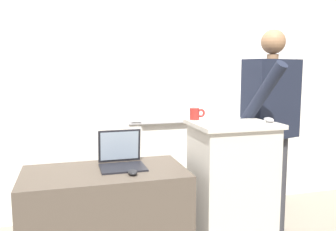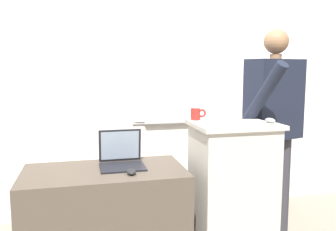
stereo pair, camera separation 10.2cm
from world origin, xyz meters
name	(u,v)px [view 1 (the left image)]	position (x,y,z in m)	size (l,w,h in m)	color
back_wall	(161,60)	(0.02, 1.36, 1.47)	(6.40, 0.17, 2.94)	silver
lectern_podium	(231,188)	(0.29, 0.36, 0.50)	(0.59, 0.49, 1.00)	#BCB7AD
side_desk	(106,220)	(-0.63, 0.41, 0.35)	(1.10, 0.59, 0.70)	#4C4238
person_presenter	(271,119)	(0.71, 0.53, 0.98)	(0.62, 0.63, 1.69)	#333338
laptop	(121,156)	(-0.50, 0.51, 0.77)	(0.31, 0.29, 0.25)	black
wireless_keyboard	(234,122)	(0.27, 0.30, 1.01)	(0.42, 0.13, 0.02)	beige
computer_mouse_by_laptop	(133,172)	(-0.47, 0.27, 0.72)	(0.06, 0.10, 0.03)	black
computer_mouse_by_keyboard	(269,120)	(0.54, 0.29, 1.02)	(0.06, 0.10, 0.03)	#BCBCC1
coffee_mug	(195,114)	(0.07, 0.54, 1.05)	(0.12, 0.07, 0.09)	maroon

